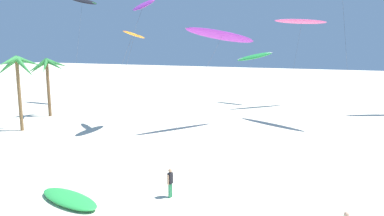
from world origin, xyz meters
TOP-DOWN VIEW (x-y plane):
  - palm_tree_0 at (-21.81, 37.25)m, footprint 5.03×4.80m
  - palm_tree_1 at (-18.39, 30.37)m, footprint 3.99×5.05m
  - flying_kite_2 at (4.72, 56.99)m, footprint 6.63×7.60m
  - flying_kite_3 at (-0.30, 39.65)m, footprint 5.20×12.03m
  - flying_kite_4 at (-1.90, 57.57)m, footprint 5.62×10.80m
  - flying_kite_5 at (-7.79, 37.02)m, footprint 4.59×11.44m
  - flying_kite_9 at (-7.77, 35.29)m, footprint 2.16×7.15m
  - flying_kite_10 at (-24.83, 47.29)m, footprint 6.83×8.31m
  - grounded_kite_1 at (-1.52, 19.43)m, footprint 4.65×2.45m
  - person_near_right at (3.19, 22.36)m, footprint 0.22×0.51m

SIDE VIEW (x-z plane):
  - grounded_kite_1 at x=-1.52m, z-range 0.00..0.40m
  - person_near_right at x=3.19m, z-range 0.08..1.77m
  - palm_tree_0 at x=-21.81m, z-range 2.32..9.41m
  - palm_tree_1 at x=-18.39m, z-range 2.40..9.98m
  - flying_kite_4 at x=-1.90m, z-range 2.99..11.03m
  - flying_kite_3 at x=-0.30m, z-range 4.25..14.81m
  - flying_kite_9 at x=-7.77m, z-range 4.53..14.63m
  - flying_kite_2 at x=4.72m, z-range 5.72..17.94m
  - flying_kite_5 at x=-7.79m, z-range 5.92..19.15m
  - flying_kite_10 at x=-24.83m, z-range 7.00..23.08m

